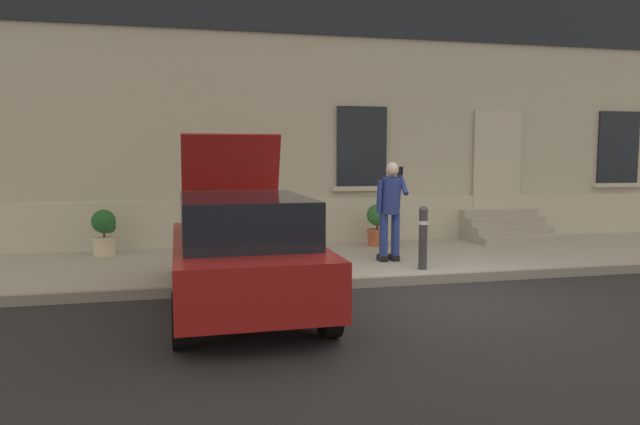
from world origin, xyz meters
The scene contains 11 objects.
ground_plane centered at (0.00, 0.00, 0.00)m, with size 80.00×80.00×0.00m, color #232326.
sidewalk centered at (0.00, 2.80, 0.07)m, with size 24.00×3.60×0.15m, color #99968E.
curb_edge centered at (0.00, 0.94, 0.07)m, with size 24.00×0.12×0.15m, color gray.
building_facade centered at (0.01, 5.29, 3.73)m, with size 24.00×1.52×7.50m.
entrance_stoop centered at (3.50, 4.12, 0.39)m, with size 1.81×1.28×0.64m.
hatchback_car_red centered at (-2.70, 0.06, 0.80)m, with size 1.84×4.09×2.34m.
bollard_near_person centered at (0.36, 1.35, 0.71)m, with size 0.15×0.15×1.04m.
person_on_phone centered at (0.07, 2.13, 1.15)m, with size 0.51×0.49×1.75m.
planter_cream centered at (-4.90, 3.94, 0.61)m, with size 0.44×0.44×0.86m.
planter_charcoal centered at (-2.22, 4.06, 0.61)m, with size 0.44×0.44×0.86m.
planter_terracotta centered at (0.45, 3.91, 0.61)m, with size 0.44×0.44×0.86m.
Camera 1 is at (-3.41, -7.44, 2.02)m, focal length 32.71 mm.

